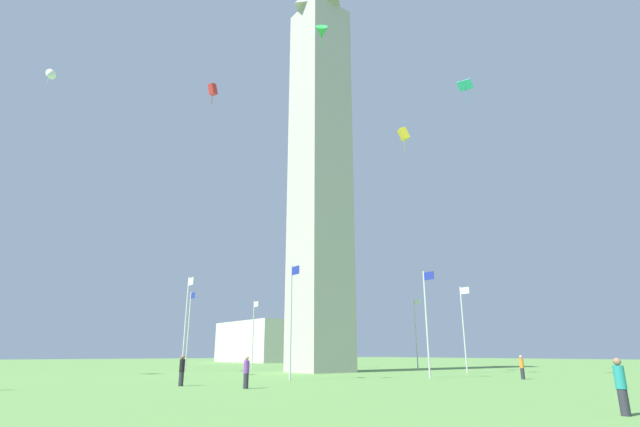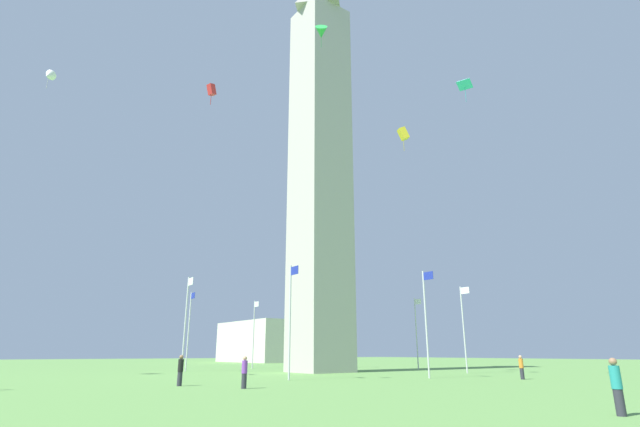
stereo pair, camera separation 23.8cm
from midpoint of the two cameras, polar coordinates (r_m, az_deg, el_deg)
The scene contains 20 objects.
ground_plane at distance 50.38m, azimuth 0.14°, elevation -18.65°, with size 260.00×260.00×0.00m, color #609347.
obelisk_monument at distance 55.19m, azimuth 0.12°, elevation 7.71°, with size 5.40×5.40×49.05m.
flagpole_n at distance 39.65m, azimuth 12.90°, elevation -12.22°, with size 1.12×0.14×8.37m.
flagpole_ne at distance 50.23m, azimuth 17.13°, elevation -12.73°, with size 1.12×0.14×8.37m.
flagpole_e at distance 60.04m, azimuth 11.71°, elevation -13.60°, with size 1.12×0.14×8.37m.
flagpole_se at distance 64.67m, azimuth 2.20°, elevation -14.10°, with size 1.12×0.14×8.37m.
flagpole_s at distance 62.61m, azimuth -7.89°, elevation -13.89°, with size 1.12×0.14×8.37m.
flagpole_sw at distance 54.49m, azimuth -15.43°, elevation -13.10°, with size 1.12×0.14×8.37m.
flagpole_w at distance 43.45m, azimuth -15.78°, elevation -12.36°, with size 1.12×0.14×8.37m.
flagpole_nw at distance 36.18m, azimuth -3.41°, elevation -12.22°, with size 1.12×0.14×8.37m.
person_black_shirt at distance 30.91m, azimuth -16.30°, elevation -17.75°, with size 0.32×0.32×1.78m.
person_purple_shirt at distance 27.96m, azimuth -8.87°, elevation -18.44°, with size 0.32×0.32×1.73m.
person_teal_shirt at distance 18.58m, azimuth 32.59°, elevation -17.23°, with size 0.32×0.32×1.75m.
person_orange_shirt at distance 40.04m, azimuth 23.34°, elevation -16.71°, with size 0.32×0.32×1.73m.
kite_red_box at distance 35.68m, azimuth -12.79°, elevation 14.38°, with size 0.61×0.74×1.62m.
kite_green_delta at distance 52.15m, azimuth 0.29°, elevation 21.06°, with size 2.12×2.02×2.66m.
kite_cyan_diamond at distance 45.46m, azimuth 17.24°, elevation 14.58°, with size 1.56×1.54×1.87m.
kite_white_delta at distance 53.94m, azimuth -29.85°, elevation 14.27°, with size 1.64×1.55×2.04m.
kite_yellow_box at distance 45.69m, azimuth 10.18°, elevation 9.46°, with size 1.00×1.20×2.41m.
distant_building at distance 105.64m, azimuth -6.95°, elevation -15.14°, with size 22.22×11.07×8.34m.
Camera 2 is at (40.72, -29.60, 1.90)m, focal length 26.47 mm.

